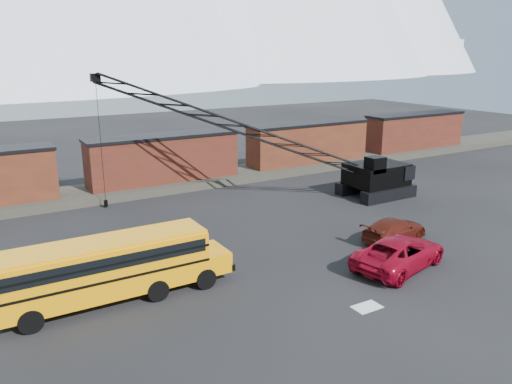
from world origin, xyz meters
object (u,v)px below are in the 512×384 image
at_px(maroon_suv, 394,230).
at_px(crawler_crane, 238,127).
at_px(school_bus, 112,267).
at_px(red_pickup, 400,252).

xyz_separation_m(maroon_suv, crawler_crane, (-4.68, 12.70, 5.46)).
bearing_deg(crawler_crane, maroon_suv, -69.76).
relative_size(school_bus, maroon_suv, 2.30).
height_order(maroon_suv, crawler_crane, crawler_crane).
distance_m(maroon_suv, crawler_crane, 14.60).
bearing_deg(crawler_crane, red_pickup, -83.69).
xyz_separation_m(school_bus, maroon_suv, (18.04, -1.09, -1.06)).
height_order(red_pickup, crawler_crane, crawler_crane).
distance_m(red_pickup, maroon_suv, 4.37).
bearing_deg(red_pickup, crawler_crane, -7.57).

